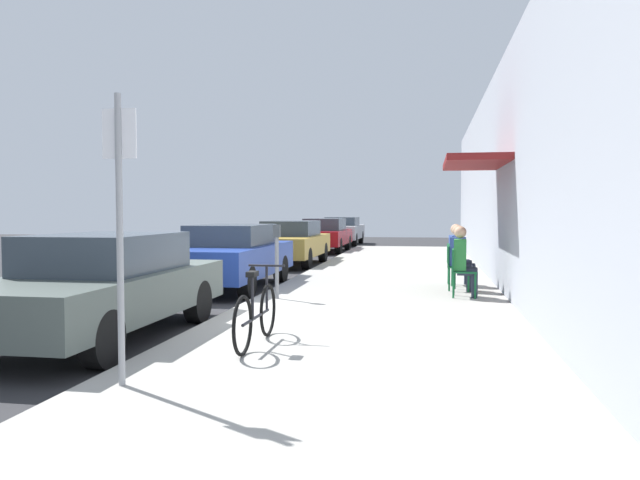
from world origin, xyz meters
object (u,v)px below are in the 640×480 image
(cafe_chair_0, at_px, (460,269))
(seated_patron_2, at_px, (458,252))
(parked_car_3, at_px, (324,234))
(parked_car_4, at_px, (342,230))
(parked_car_2, at_px, (291,242))
(cafe_chair_2, at_px, (456,261))
(parked_car_1, at_px, (230,255))
(seated_patron_0, at_px, (463,259))
(seated_patron_1, at_px, (461,255))
(street_sign, at_px, (120,216))
(bicycle_0, at_px, (256,315))
(cafe_chair_1, at_px, (458,265))
(parking_meter, at_px, (277,256))
(parked_car_0, at_px, (102,285))

(cafe_chair_0, bearing_deg, seated_patron_2, 88.09)
(parked_car_3, bearing_deg, parked_car_4, 90.00)
(parked_car_2, distance_m, parked_car_3, 6.28)
(cafe_chair_0, bearing_deg, cafe_chair_2, 89.97)
(parked_car_1, distance_m, parked_car_2, 5.84)
(seated_patron_0, height_order, seated_patron_1, same)
(street_sign, distance_m, seated_patron_0, 7.15)
(parked_car_1, distance_m, seated_patron_1, 4.85)
(bicycle_0, xyz_separation_m, cafe_chair_0, (2.54, 4.49, 0.14))
(cafe_chair_1, bearing_deg, parked_car_2, 127.70)
(parking_meter, relative_size, cafe_chair_2, 1.52)
(cafe_chair_2, bearing_deg, street_sign, -112.11)
(parked_car_1, bearing_deg, parked_car_3, 90.00)
(parked_car_1, bearing_deg, bicycle_0, -68.79)
(parked_car_0, relative_size, seated_patron_1, 3.41)
(parked_car_1, height_order, parked_car_2, parked_car_1)
(seated_patron_0, distance_m, cafe_chair_2, 1.81)
(parking_meter, bearing_deg, parked_car_4, 94.57)
(parked_car_1, xyz_separation_m, parked_car_3, (0.00, 12.12, -0.01))
(cafe_chair_0, bearing_deg, parking_meter, -166.52)
(parked_car_0, bearing_deg, seated_patron_2, 50.07)
(parked_car_3, relative_size, seated_patron_0, 3.41)
(parked_car_1, bearing_deg, seated_patron_2, 6.28)
(parked_car_2, height_order, cafe_chair_0, parked_car_2)
(seated_patron_2, bearing_deg, seated_patron_0, -90.01)
(parked_car_4, relative_size, seated_patron_1, 3.41)
(parked_car_3, distance_m, cafe_chair_2, 12.54)
(seated_patron_1, bearing_deg, bicycle_0, -115.68)
(parking_meter, relative_size, cafe_chair_1, 1.52)
(parked_car_1, xyz_separation_m, cafe_chair_1, (4.78, -0.34, -0.10))
(parked_car_2, height_order, cafe_chair_1, parked_car_2)
(parked_car_4, bearing_deg, parked_car_2, -90.00)
(parked_car_4, height_order, seated_patron_2, seated_patron_2)
(parked_car_3, relative_size, parked_car_4, 1.00)
(cafe_chair_0, distance_m, seated_patron_2, 1.82)
(street_sign, bearing_deg, parking_meter, 89.48)
(seated_patron_1, height_order, cafe_chair_2, seated_patron_1)
(parked_car_4, bearing_deg, parking_meter, -85.43)
(cafe_chair_1, bearing_deg, parked_car_0, -134.26)
(parking_meter, relative_size, bicycle_0, 0.77)
(parked_car_4, height_order, seated_patron_0, seated_patron_0)
(parked_car_1, distance_m, bicycle_0, 6.19)
(street_sign, distance_m, bicycle_0, 2.25)
(seated_patron_0, distance_m, seated_patron_1, 0.92)
(cafe_chair_0, distance_m, cafe_chair_1, 0.94)
(parked_car_2, height_order, cafe_chair_2, parked_car_2)
(seated_patron_2, bearing_deg, street_sign, -112.45)
(parking_meter, bearing_deg, parked_car_1, 127.07)
(parked_car_4, relative_size, bicycle_0, 2.57)
(parked_car_4, bearing_deg, cafe_chair_2, -74.16)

